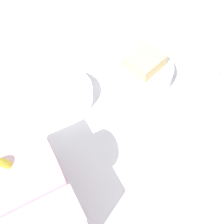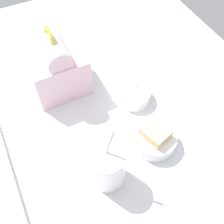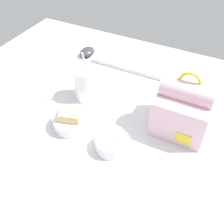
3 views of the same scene
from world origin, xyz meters
The scene contains 5 objects.
desk_surface centered at (0.00, 0.00, 1.00)cm, with size 140.00×110.00×2.00cm.
lunch_bag centered at (20.68, 6.27, 10.23)cm, with size 16.86×16.60×21.73cm.
soup_cup centered at (-14.80, 6.15, 8.18)cm, with size 8.65×8.65×19.82cm.
bento_bowl_sandwich centered at (-11.40, -9.56, 4.52)cm, with size 12.09×12.09×6.75cm.
bento_bowl_snacks centered at (4.83, -11.93, 4.04)cm, with size 10.49×10.49×4.68cm.
Camera 2 is at (-41.17, 17.83, 69.82)cm, focal length 45.00 mm.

